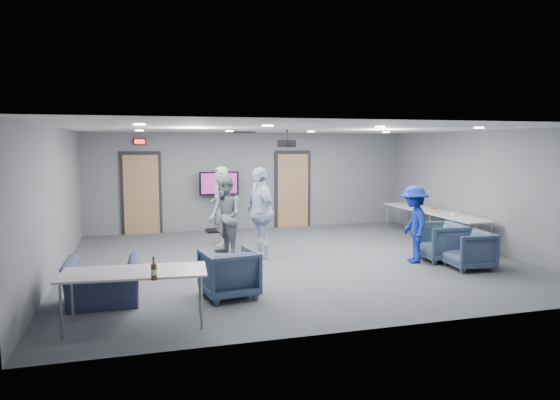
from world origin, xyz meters
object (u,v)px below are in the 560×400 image
object	(u,v)px
chair_right_b	(440,242)
chair_front_a	(229,273)
chair_right_c	(468,250)
tv_stand	(219,198)
person_c	(260,213)
table_right_a	(415,208)
bottle_right	(414,204)
table_front_left	(134,274)
person_a	(220,206)
chair_front_b	(104,282)
person_b	(225,216)
person_d	(414,224)
table_right_b	(459,219)
bottle_front	(154,271)
projector	(287,143)

from	to	relation	value
chair_right_b	chair_front_a	bearing A→B (deg)	-71.43
chair_right_c	tv_stand	distance (m)	6.70
chair_right_b	person_c	bearing A→B (deg)	-105.89
chair_right_b	tv_stand	world-z (taller)	tv_stand
person_c	tv_stand	xyz separation A→B (m)	(-0.34, 3.38, -0.03)
table_right_a	bottle_right	world-z (taller)	bottle_right
table_front_left	bottle_right	xyz separation A→B (m)	(7.03, 4.87, 0.14)
person_a	chair_front_b	size ratio (longest dim) A/B	1.75
chair_right_c	person_b	bearing A→B (deg)	-114.24
person_d	chair_front_b	distance (m)	6.00
person_b	bottle_right	size ratio (longest dim) A/B	6.62
person_a	table_right_b	world-z (taller)	person_a
chair_front_a	bottle_right	size ratio (longest dim) A/B	3.19
chair_front_b	table_right_a	xyz separation A→B (m)	(7.59, 3.96, 0.34)
table_right_b	bottle_front	size ratio (longest dim) A/B	5.78
person_b	table_front_left	size ratio (longest dim) A/B	0.89
projector	table_right_b	bearing A→B (deg)	12.57
person_c	table_front_left	xyz separation A→B (m)	(-2.50, -3.37, -0.27)
person_b	chair_front_b	xyz separation A→B (m)	(-2.29, -2.76, -0.52)
person_c	bottle_front	world-z (taller)	person_c
person_b	table_right_b	distance (m)	5.35
table_right_a	tv_stand	xyz separation A→B (m)	(-4.96, 1.78, 0.24)
chair_front_a	table_front_left	xyz separation A→B (m)	(-1.41, -0.88, 0.31)
person_d	bottle_right	bearing A→B (deg)	165.31
table_right_a	bottle_right	distance (m)	0.19
chair_front_b	bottle_front	distance (m)	1.74
person_d	table_right_a	world-z (taller)	person_d
table_right_a	table_front_left	size ratio (longest dim) A/B	1.03
chair_right_b	chair_front_a	size ratio (longest dim) A/B	1.03
tv_stand	chair_front_b	bearing A→B (deg)	-114.60
chair_right_c	chair_front_b	world-z (taller)	chair_right_c
table_right_a	bottle_front	world-z (taller)	bottle_front
table_right_b	projector	bearing A→B (deg)	85.23
table_right_a	table_front_left	xyz separation A→B (m)	(-7.13, -4.96, -0.00)
chair_right_c	table_right_b	distance (m)	1.97
person_d	tv_stand	xyz separation A→B (m)	(-3.24, 4.60, 0.15)
bottle_right	person_b	bearing A→B (deg)	-167.96
chair_right_c	bottle_right	world-z (taller)	bottle_right
table_right_a	bottle_right	xyz separation A→B (m)	(-0.09, -0.10, 0.14)
chair_front_a	table_right_a	size ratio (longest dim) A/B	0.42
table_right_b	bottle_front	distance (m)	7.76
person_c	chair_front_a	world-z (taller)	person_c
bottle_right	tv_stand	size ratio (longest dim) A/B	0.16
table_right_b	person_d	bearing A→B (deg)	118.20
person_a	table_front_left	bearing A→B (deg)	-17.14
person_a	chair_right_b	xyz separation A→B (m)	(4.12, -2.81, -0.54)
person_b	chair_right_b	world-z (taller)	person_b
table_right_a	tv_stand	size ratio (longest dim) A/B	1.20
chair_front_a	chair_front_b	bearing A→B (deg)	-12.33
chair_right_c	table_front_left	bearing A→B (deg)	-72.78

